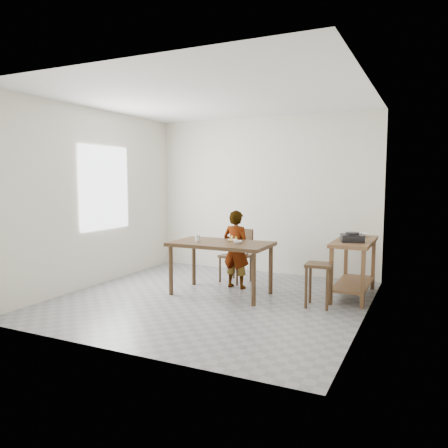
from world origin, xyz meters
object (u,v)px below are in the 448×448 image
at_px(prep_counter, 354,268).
at_px(dining_chair, 235,256).
at_px(dining_table, 221,268).
at_px(stool, 318,285).
at_px(child, 236,249).

bearing_deg(prep_counter, dining_chair, 177.61).
bearing_deg(dining_table, prep_counter, 22.15).
height_order(prep_counter, stool, prep_counter).
xyz_separation_m(dining_chair, stool, (1.52, -0.79, -0.14)).
distance_m(prep_counter, dining_chair, 1.84).
bearing_deg(dining_chair, dining_table, -66.16).
bearing_deg(dining_table, dining_chair, 98.94).
relative_size(dining_chair, stool, 1.49).
bearing_deg(child, prep_counter, -165.68).
xyz_separation_m(prep_counter, stool, (-0.32, -0.71, -0.12)).
bearing_deg(stool, dining_table, 179.61).
height_order(child, dining_chair, child).
height_order(dining_table, stool, dining_table).
distance_m(dining_table, stool, 1.40).
xyz_separation_m(dining_table, stool, (1.40, -0.01, -0.09)).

